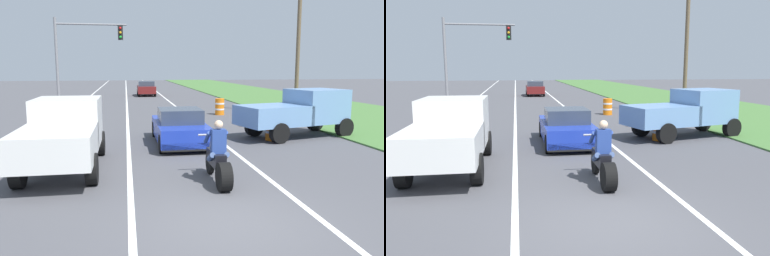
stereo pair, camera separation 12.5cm
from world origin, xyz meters
The scene contains 15 objects.
ground_plane centered at (0.00, 0.00, 0.00)m, with size 160.00×160.00×0.00m, color #4C4C51.
lane_stripe_left_solid centered at (-5.40, 20.00, 0.00)m, with size 0.14×120.00×0.01m, color white.
lane_stripe_right_solid centered at (1.80, 20.00, 0.00)m, with size 0.14×120.00×0.01m, color white.
lane_stripe_centre_dashed centered at (-1.80, 20.00, 0.00)m, with size 0.14×120.00×0.01m, color white.
grass_verge_right centered at (11.92, 20.00, 0.03)m, with size 10.00×120.00×0.06m, color #477538.
motorcycle_with_rider centered at (0.39, 2.42, 0.59)m, with size 0.70×2.21×1.62m.
sports_car_blue centered at (0.14, 7.65, 0.63)m, with size 1.84×4.30×1.37m.
pickup_truck_left_lane_white centered at (-3.60, 4.49, 1.11)m, with size 2.02×4.80×1.98m.
pickup_truck_right_shoulder_light_blue centered at (5.28, 8.33, 1.11)m, with size 5.14×3.14×1.98m.
traffic_light_mast_near centered at (-4.74, 19.16, 3.99)m, with size 4.52×0.34×6.00m.
utility_pole_roadside centered at (8.57, 15.72, 4.42)m, with size 0.24×0.24×8.84m, color brown.
construction_barrel_nearest centered at (3.93, 7.76, 0.50)m, with size 0.58×0.58×1.00m.
construction_barrel_mid centered at (4.33, 11.02, 0.50)m, with size 0.58×0.58×1.00m.
construction_barrel_far centered at (3.83, 16.23, 0.50)m, with size 0.58×0.58×1.00m.
distant_car_far_ahead centered at (0.21, 32.99, 0.77)m, with size 1.80×4.00×1.50m.
Camera 1 is at (-1.84, -6.71, 2.91)m, focal length 35.98 mm.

